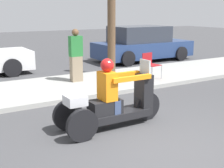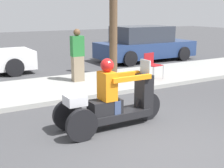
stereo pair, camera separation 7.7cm
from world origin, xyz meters
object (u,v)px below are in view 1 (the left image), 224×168
parked_car_lot_left (142,44)px  tree_trunk (111,35)px  spectator_mid_group (76,56)px  motorcycle_trike (112,103)px  folding_chair_set_back (150,63)px

parked_car_lot_left → tree_trunk: 3.70m
spectator_mid_group → parked_car_lot_left: size_ratio=0.36×
motorcycle_trike → spectator_mid_group: spectator_mid_group is taller
tree_trunk → motorcycle_trike: bearing=-120.6°
spectator_mid_group → folding_chair_set_back: size_ratio=1.97×
motorcycle_trike → spectator_mid_group: bearing=76.2°
spectator_mid_group → motorcycle_trike: bearing=-103.8°
folding_chair_set_back → parked_car_lot_left: (2.41, 3.73, 0.12)m
motorcycle_trike → parked_car_lot_left: size_ratio=0.50×
folding_chair_set_back → parked_car_lot_left: bearing=57.1°
motorcycle_trike → folding_chair_set_back: bearing=42.3°
parked_car_lot_left → spectator_mid_group: bearing=-147.9°
parked_car_lot_left → tree_trunk: (-2.91, -2.16, 0.71)m
motorcycle_trike → parked_car_lot_left: (5.52, 6.56, 0.24)m
motorcycle_trike → tree_trunk: bearing=59.4°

